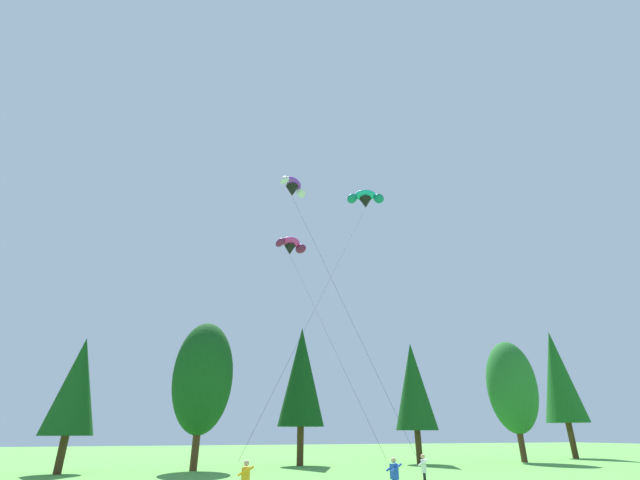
{
  "coord_description": "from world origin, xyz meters",
  "views": [
    {
      "loc": [
        -8.64,
        2.39,
        2.66
      ],
      "look_at": [
        -0.96,
        24.25,
        13.08
      ],
      "focal_mm": 24.17,
      "sensor_mm": 36.0,
      "label": 1
    }
  ],
  "objects_px": {
    "kite_flyer_far": "(424,469)",
    "parafoil_kite_far_purple": "(293,187)",
    "kite_flyer_mid": "(394,475)",
    "parafoil_kite_mid_magenta": "(290,246)",
    "parafoil_kite_high_teal": "(365,199)",
    "kite_flyer_near": "(245,480)"
  },
  "relations": [
    {
      "from": "kite_flyer_mid",
      "to": "parafoil_kite_high_teal",
      "type": "bearing_deg",
      "value": 65.94
    },
    {
      "from": "parafoil_kite_high_teal",
      "to": "parafoil_kite_mid_magenta",
      "type": "xyz_separation_m",
      "value": [
        -6.62,
        4.26,
        -4.44
      ]
    },
    {
      "from": "parafoil_kite_high_teal",
      "to": "kite_flyer_mid",
      "type": "bearing_deg",
      "value": -114.06
    },
    {
      "from": "kite_flyer_near",
      "to": "parafoil_kite_far_purple",
      "type": "bearing_deg",
      "value": 66.36
    },
    {
      "from": "kite_flyer_far",
      "to": "parafoil_kite_high_teal",
      "type": "relative_size",
      "value": 0.07
    },
    {
      "from": "kite_flyer_mid",
      "to": "parafoil_kite_mid_magenta",
      "type": "xyz_separation_m",
      "value": [
        0.42,
        20.03,
        19.12
      ]
    },
    {
      "from": "parafoil_kite_mid_magenta",
      "to": "kite_flyer_near",
      "type": "bearing_deg",
      "value": -109.11
    },
    {
      "from": "kite_flyer_mid",
      "to": "kite_flyer_far",
      "type": "distance_m",
      "value": 4.0
    },
    {
      "from": "kite_flyer_far",
      "to": "kite_flyer_near",
      "type": "bearing_deg",
      "value": -165.98
    },
    {
      "from": "kite_flyer_near",
      "to": "parafoil_kite_mid_magenta",
      "type": "relative_size",
      "value": 0.08
    },
    {
      "from": "kite_flyer_mid",
      "to": "parafoil_kite_mid_magenta",
      "type": "height_order",
      "value": "parafoil_kite_mid_magenta"
    },
    {
      "from": "kite_flyer_near",
      "to": "parafoil_kite_far_purple",
      "type": "xyz_separation_m",
      "value": [
        4.11,
        9.38,
        19.51
      ]
    },
    {
      "from": "kite_flyer_mid",
      "to": "parafoil_kite_mid_magenta",
      "type": "bearing_deg",
      "value": 88.81
    },
    {
      "from": "kite_flyer_near",
      "to": "parafoil_kite_high_teal",
      "type": "relative_size",
      "value": 0.07
    },
    {
      "from": "kite_flyer_near",
      "to": "kite_flyer_mid",
      "type": "height_order",
      "value": "same"
    },
    {
      "from": "kite_flyer_far",
      "to": "parafoil_kite_far_purple",
      "type": "relative_size",
      "value": 0.09
    },
    {
      "from": "kite_flyer_far",
      "to": "parafoil_kite_mid_magenta",
      "type": "distance_m",
      "value": 26.03
    },
    {
      "from": "kite_flyer_far",
      "to": "parafoil_kite_mid_magenta",
      "type": "relative_size",
      "value": 0.08
    },
    {
      "from": "kite_flyer_far",
      "to": "parafoil_kite_far_purple",
      "type": "height_order",
      "value": "parafoil_kite_far_purple"
    },
    {
      "from": "kite_flyer_near",
      "to": "kite_flyer_mid",
      "type": "xyz_separation_m",
      "value": [
        6.46,
        -0.19,
        0.0
      ]
    },
    {
      "from": "kite_flyer_near",
      "to": "parafoil_kite_high_teal",
      "type": "height_order",
      "value": "parafoil_kite_high_teal"
    },
    {
      "from": "parafoil_kite_mid_magenta",
      "to": "parafoil_kite_far_purple",
      "type": "distance_m",
      "value": 10.83
    }
  ]
}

